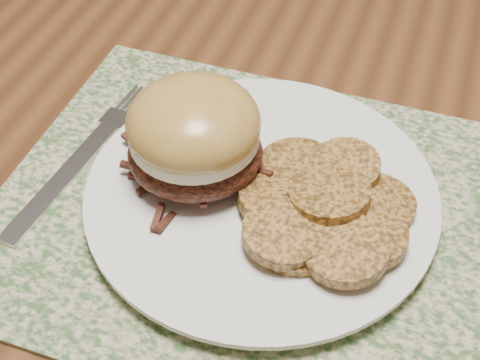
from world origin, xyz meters
name	(u,v)px	position (x,y,z in m)	size (l,w,h in m)	color
dining_table	(465,128)	(0.00, 0.00, 0.67)	(1.50, 0.90, 0.75)	brown
placemat	(281,219)	(-0.13, -0.26, 0.75)	(0.45, 0.33, 0.00)	#3E6031
dinner_plate	(261,195)	(-0.15, -0.25, 0.76)	(0.26, 0.26, 0.02)	white
pork_sandwich	(194,135)	(-0.21, -0.24, 0.81)	(0.13, 0.13, 0.08)	black
roasted_potatoes	(324,209)	(-0.10, -0.26, 0.78)	(0.15, 0.16, 0.03)	#A46D30
fork	(84,156)	(-0.31, -0.25, 0.76)	(0.04, 0.21, 0.00)	silver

